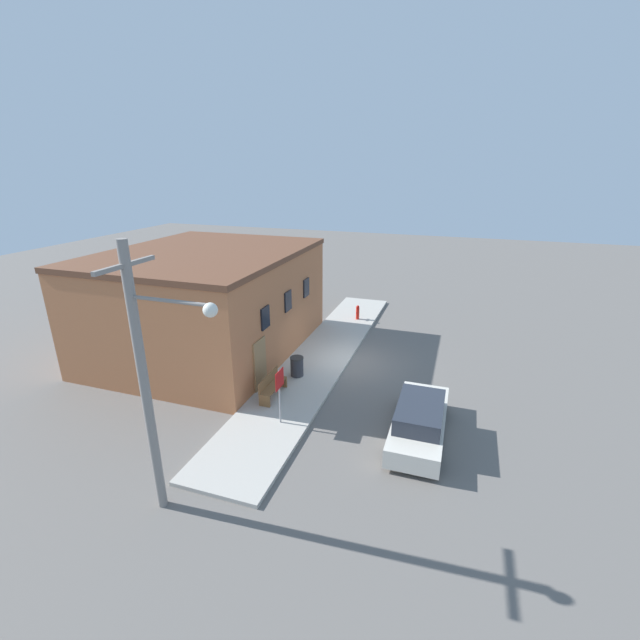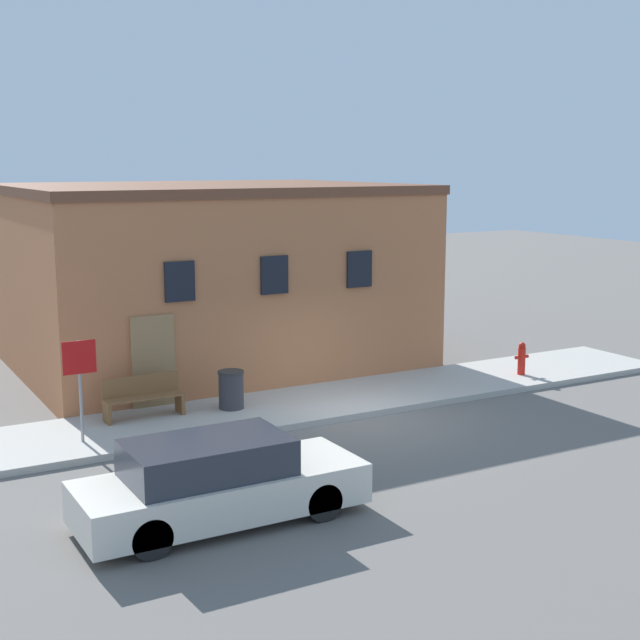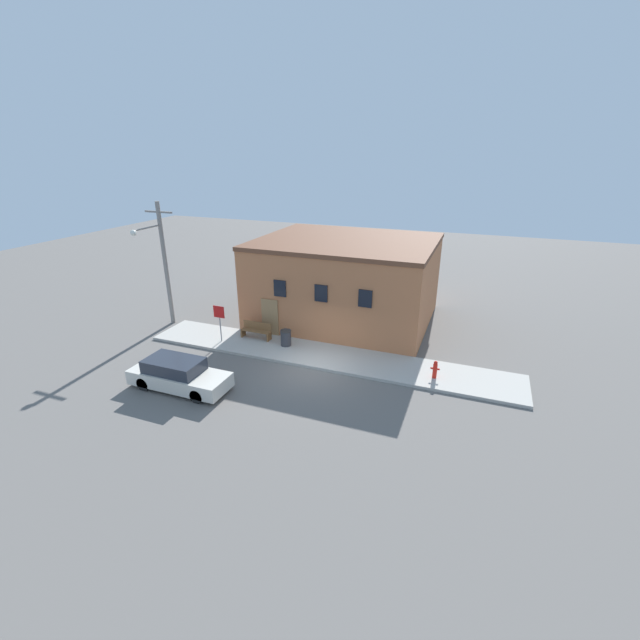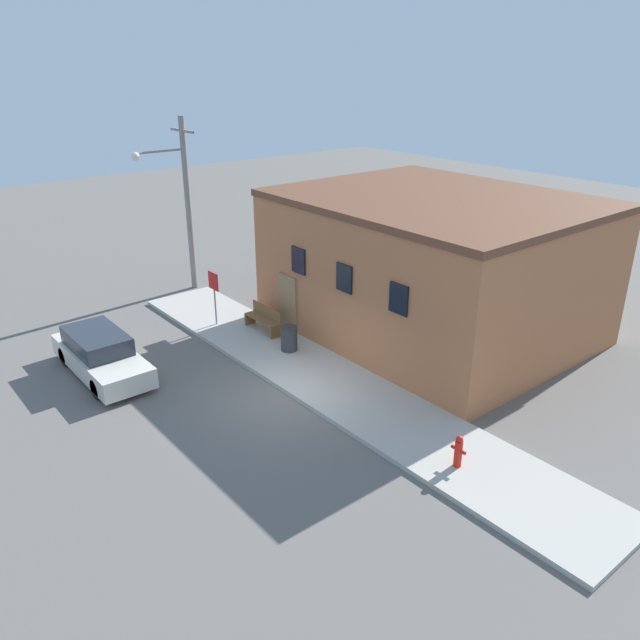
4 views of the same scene
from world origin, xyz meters
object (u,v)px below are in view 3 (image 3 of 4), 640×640
bench (256,330)px  fire_hydrant (435,369)px  utility_pole (163,260)px  stop_sign (219,317)px  trash_bin (286,338)px  parked_car (178,375)px

bench → fire_hydrant: bearing=-6.0°
fire_hydrant → utility_pole: (-15.70, 1.33, 3.34)m
stop_sign → trash_bin: stop_sign is taller
bench → trash_bin: (1.92, -0.29, -0.02)m
trash_bin → utility_pole: (-7.93, 0.60, 3.34)m
utility_pole → parked_car: (5.31, -6.02, -3.26)m
fire_hydrant → trash_bin: size_ratio=0.99×
fire_hydrant → bench: (-9.69, 1.03, 0.02)m
fire_hydrant → bench: bearing=174.0°
bench → parked_car: 5.75m
fire_hydrant → stop_sign: stop_sign is taller
stop_sign → bench: size_ratio=1.19×
fire_hydrant → stop_sign: size_ratio=0.42×
parked_car → stop_sign: bearing=100.6°
fire_hydrant → bench: bench is taller
utility_pole → stop_sign: bearing=-17.1°
stop_sign → bench: bearing=33.9°
trash_bin → parked_car: (-2.62, -5.42, 0.08)m
bench → trash_bin: bearing=-8.6°
bench → utility_pole: utility_pole is taller
trash_bin → parked_car: parked_car is taller
fire_hydrant → trash_bin: (-7.77, 0.73, 0.01)m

